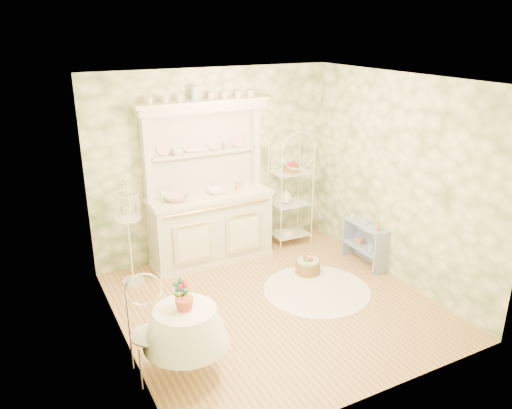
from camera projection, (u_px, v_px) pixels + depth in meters
name	position (u px, v px, depth m)	size (l,w,h in m)	color
floor	(275.00, 305.00, 6.13)	(3.60, 3.60, 0.00)	tan
ceiling	(278.00, 80.00, 5.20)	(3.60, 3.60, 0.00)	white
wall_left	(117.00, 230.00, 4.88)	(3.60, 3.60, 0.00)	#F7EBC4
wall_right	(397.00, 180.00, 6.44)	(3.60, 3.60, 0.00)	#F7EBC4
wall_back	(214.00, 164.00, 7.16)	(3.60, 3.60, 0.00)	#F7EBC4
wall_front	(383.00, 266.00, 4.16)	(3.60, 3.60, 0.00)	#F7EBC4
kitchen_dresser	(209.00, 185.00, 6.91)	(1.87, 0.61, 2.29)	silver
bakers_rack	(291.00, 188.00, 7.57)	(0.56, 0.40, 1.81)	white
side_shelf	(365.00, 244.00, 7.07)	(0.27, 0.72, 0.61)	#89A0C4
round_table	(187.00, 342.00, 4.84)	(0.63, 0.63, 0.69)	white
cafe_chair	(152.00, 336.00, 4.79)	(0.39, 0.39, 0.85)	white
birdcage_stand	(129.00, 233.00, 6.41)	(0.34, 0.34, 1.42)	white
floor_basket	(308.00, 265.00, 6.85)	(0.37, 0.37, 0.24)	olive
lace_rug	(317.00, 290.00, 6.46)	(1.38, 1.38, 0.01)	white
bowl_floral	(177.00, 200.00, 6.70)	(0.32, 0.32, 0.08)	white
bowl_white	(216.00, 193.00, 6.98)	(0.25, 0.25, 0.08)	white
cup_left	(177.00, 153.00, 6.72)	(0.13, 0.13, 0.10)	white
cup_right	(227.00, 147.00, 7.04)	(0.11, 0.11, 0.10)	white
potted_geranium	(181.00, 295.00, 4.69)	(0.16, 0.11, 0.29)	#3F7238
bottle_amber	(378.00, 226.00, 6.72)	(0.06, 0.06, 0.17)	#BD7244
bottle_blue	(366.00, 221.00, 6.96)	(0.05, 0.05, 0.10)	#8CA8BD
bottle_glass	(352.00, 216.00, 7.15)	(0.06, 0.06, 0.08)	silver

